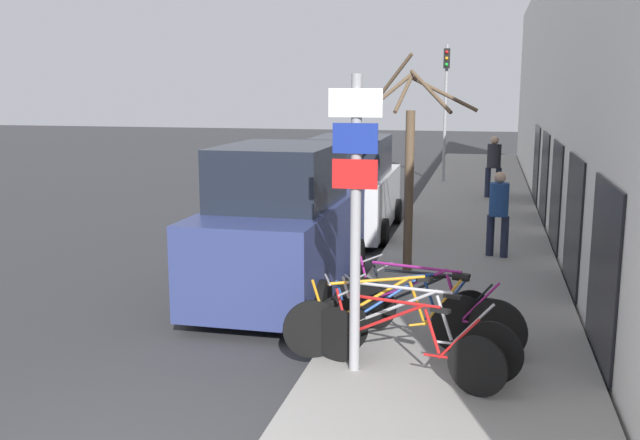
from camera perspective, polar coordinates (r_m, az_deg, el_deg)
The scene contains 16 objects.
ground_plane at distance 16.51m, azimuth 2.91°, elevation -0.83°, with size 80.00×80.00×0.00m, color #333335.
sidewalk_curb at distance 19.00m, azimuth 12.18°, elevation 0.67°, with size 3.20×32.00×0.15m.
building_facade at distance 18.73m, azimuth 17.98°, elevation 9.94°, with size 0.23×32.00×6.50m.
signpost at distance 7.63m, azimuth 2.85°, elevation 0.72°, with size 0.57×0.13×3.24m.
bicycle_0 at distance 7.83m, azimuth 6.63°, elevation -9.83°, with size 2.19×0.89×0.88m.
bicycle_1 at distance 8.14m, azimuth 7.45°, elevation -8.88°, with size 2.38×0.84×0.94m.
bicycle_2 at distance 8.44m, azimuth 5.37°, elevation -8.09°, with size 2.31×0.87×0.95m.
bicycle_3 at distance 8.71m, azimuth 6.70°, elevation -7.65°, with size 2.10×1.08×0.90m.
bicycle_4 at distance 8.87m, azimuth 8.36°, elevation -7.15°, with size 2.41×1.03×0.99m.
bicycle_5 at distance 9.05m, azimuth 8.77°, elevation -7.09°, with size 2.10×0.69×0.87m.
parked_car_0 at distance 11.09m, azimuth -3.04°, elevation -0.69°, with size 2.04×4.42×2.40m.
parked_car_1 at distance 16.04m, azimuth 2.58°, elevation 2.44°, with size 2.01×4.39×2.20m.
pedestrian_near at distance 13.54m, azimuth 14.10°, elevation 0.95°, with size 0.40×0.35×1.59m.
pedestrian_far at distance 20.99m, azimuth 13.74°, elevation 4.52°, with size 0.46×0.39×1.76m.
street_tree at distance 11.95m, azimuth 7.19°, elevation 4.20°, with size 1.89×1.45×3.66m.
traffic_light at distance 24.30m, azimuth 10.03°, elevation 9.86°, with size 0.20×0.30×4.50m.
Camera 1 is at (2.88, -4.73, 3.24)m, focal length 40.00 mm.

